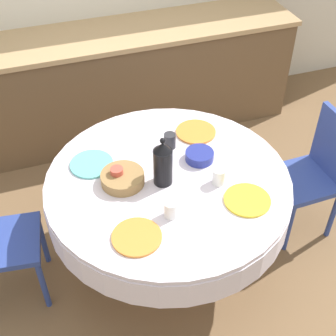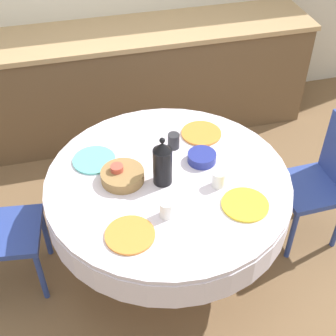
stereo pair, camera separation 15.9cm
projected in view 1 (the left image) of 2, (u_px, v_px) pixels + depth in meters
ground_plane at (168, 261)px, 3.20m from camera, size 12.00×12.00×0.00m
kitchen_counter at (108, 85)px, 4.02m from camera, size 3.24×0.64×0.94m
dining_table at (168, 193)px, 2.76m from camera, size 1.43×1.43×0.78m
chair_left at (315, 170)px, 3.13m from camera, size 0.41×0.41×0.92m
plate_near_left at (137, 237)px, 2.35m from camera, size 0.26×0.26×0.01m
cup_near_left at (171, 209)px, 2.44m from camera, size 0.07×0.07×0.10m
plate_near_right at (247, 200)px, 2.54m from camera, size 0.26×0.26×0.01m
cup_near_right at (219, 176)px, 2.62m from camera, size 0.07×0.07×0.10m
plate_far_left at (92, 164)px, 2.77m from camera, size 0.26×0.26×0.01m
cup_far_left at (117, 175)px, 2.63m from camera, size 0.07×0.07×0.10m
plate_far_right at (196, 132)px, 3.00m from camera, size 0.26×0.26×0.01m
cup_far_right at (170, 141)px, 2.87m from camera, size 0.07×0.07×0.10m
coffee_carafe at (163, 163)px, 2.57m from camera, size 0.11×0.11×0.31m
bread_basket at (123, 178)px, 2.64m from camera, size 0.25×0.25×0.06m
fruit_bowl at (199, 156)px, 2.79m from camera, size 0.17×0.17×0.06m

